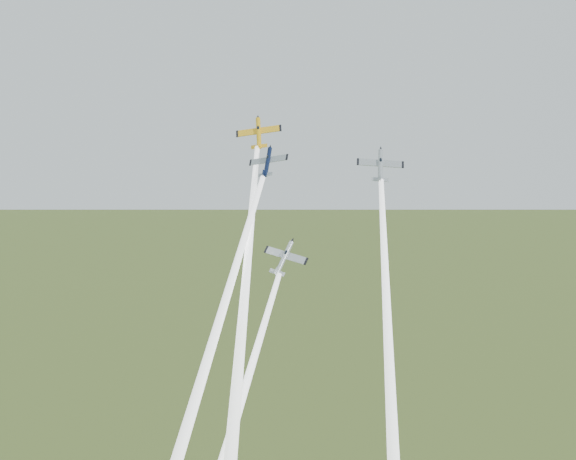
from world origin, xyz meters
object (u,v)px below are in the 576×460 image
at_px(plane_yellow, 259,133).
at_px(plane_navy, 268,162).
at_px(plane_silver_right, 380,165).
at_px(plane_silver_low, 284,258).

bearing_deg(plane_yellow, plane_navy, -68.18).
bearing_deg(plane_navy, plane_yellow, 130.83).
relative_size(plane_yellow, plane_silver_right, 0.99).
xyz_separation_m(plane_yellow, plane_silver_low, (6.80, -9.70, -21.80)).
distance_m(plane_yellow, plane_silver_right, 23.53).
relative_size(plane_yellow, plane_navy, 1.12).
xyz_separation_m(plane_yellow, plane_navy, (2.95, -5.59, -5.12)).
bearing_deg(plane_silver_right, plane_yellow, 177.17).
height_order(plane_yellow, plane_silver_low, plane_yellow).
xyz_separation_m(plane_yellow, plane_silver_right, (22.64, 2.31, -5.96)).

